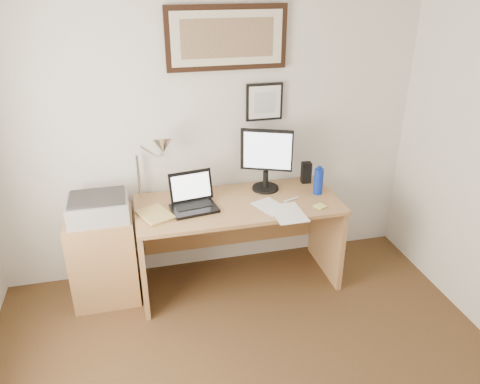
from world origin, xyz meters
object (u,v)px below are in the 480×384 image
object	(u,v)px
laptop	(193,200)
lcd_monitor	(266,157)
desk	(236,224)
water_bottle	(318,181)
printer	(98,207)
book	(143,219)
side_cabinet	(104,258)

from	to	relation	value
laptop	lcd_monitor	world-z (taller)	lcd_monitor
lcd_monitor	desk	bearing A→B (deg)	-160.90
water_bottle	printer	world-z (taller)	water_bottle
desk	laptop	xyz separation A→B (m)	(-0.35, -0.07, 0.29)
water_bottle	book	world-z (taller)	water_bottle
water_bottle	printer	xyz separation A→B (m)	(-1.73, 0.03, -0.04)
book	laptop	xyz separation A→B (m)	(0.39, 0.12, 0.05)
side_cabinet	book	xyz separation A→B (m)	(0.33, -0.16, 0.40)
book	printer	xyz separation A→B (m)	(-0.31, 0.15, 0.06)
laptop	printer	world-z (taller)	laptop
book	laptop	bearing A→B (deg)	16.80
side_cabinet	desk	distance (m)	1.08
lcd_monitor	printer	bearing A→B (deg)	-174.00
laptop	book	bearing A→B (deg)	-163.20
book	side_cabinet	bearing A→B (deg)	154.41
side_cabinet	laptop	bearing A→B (deg)	-3.12
printer	side_cabinet	bearing A→B (deg)	151.82
desk	lcd_monitor	bearing A→B (deg)	19.10
laptop	desk	bearing A→B (deg)	11.89
desk	laptop	size ratio (longest dim) A/B	4.30
lcd_monitor	laptop	bearing A→B (deg)	-164.85
desk	water_bottle	bearing A→B (deg)	-6.26
side_cabinet	laptop	xyz separation A→B (m)	(0.72, -0.04, 0.44)
side_cabinet	water_bottle	distance (m)	1.81
desk	printer	distance (m)	1.10
side_cabinet	laptop	world-z (taller)	laptop
laptop	printer	xyz separation A→B (m)	(-0.70, 0.03, 0.01)
water_bottle	printer	size ratio (longest dim) A/B	0.49
side_cabinet	desk	bearing A→B (deg)	1.89
desk	lcd_monitor	size ratio (longest dim) A/B	3.08
side_cabinet	desk	size ratio (longest dim) A/B	0.46
side_cabinet	lcd_monitor	xyz separation A→B (m)	(1.35, 0.13, 0.68)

